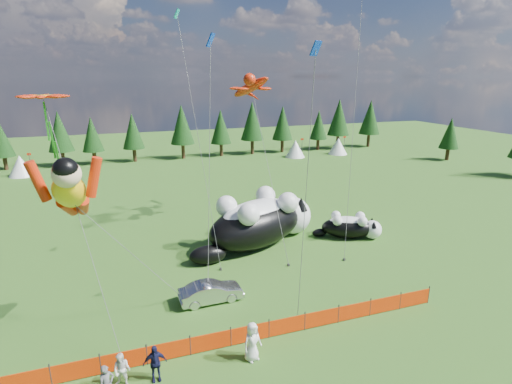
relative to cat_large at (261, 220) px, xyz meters
The scene contains 16 objects.
ground 9.75m from the cat_large, 119.30° to the right, with size 160.00×160.00×0.00m, color #12390A.
safety_fence 12.34m from the cat_large, 112.41° to the right, with size 22.06×0.06×1.10m.
tree_line 37.03m from the cat_large, 97.25° to the left, with size 90.00×4.00×8.00m, color black, non-canonical shape.
festival_tents 32.31m from the cat_large, 78.70° to the left, with size 50.00×3.20×2.80m, color white, non-canonical shape.
cat_large is the anchor object (origin of this frame).
cat_small 7.57m from the cat_large, ahead, with size 5.38×3.59×2.06m.
car 9.10m from the cat_large, 129.05° to the right, with size 1.30×3.74×1.23m, color silver.
spectator_b 16.41m from the cat_large, 131.10° to the right, with size 0.77×0.46×1.59m, color white.
spectator_c 15.64m from the cat_large, 127.04° to the right, with size 1.02×0.52×1.74m, color #131536.
spectator_e 13.55m from the cat_large, 111.61° to the right, with size 0.94×0.61×1.93m, color white.
superhero_kite 16.26m from the cat_large, 143.97° to the right, with size 7.22×4.86×10.87m.
gecko_kite 11.27m from the cat_large, 80.63° to the left, with size 5.36×13.17×15.16m.
flower_kite 17.23m from the cat_large, 159.67° to the right, with size 4.08×7.41×13.39m.
diamond_kite_a 13.55m from the cat_large, 142.23° to the right, with size 1.91×4.21×15.80m.
diamond_kite_c 15.77m from the cat_large, 97.97° to the right, with size 0.92×0.88×14.66m.
diamond_kite_d 15.17m from the cat_large, 151.39° to the left, with size 1.46×7.15×18.29m.
Camera 1 is at (-5.32, -19.29, 12.81)m, focal length 28.00 mm.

